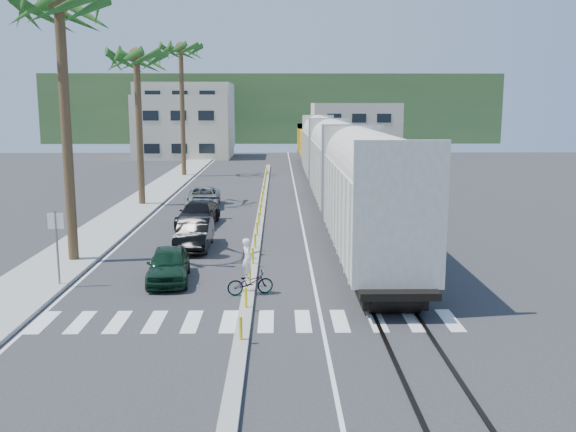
% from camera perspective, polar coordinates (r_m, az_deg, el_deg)
% --- Properties ---
extents(ground, '(140.00, 140.00, 0.00)m').
position_cam_1_polar(ground, '(23.01, -3.63, -7.69)').
color(ground, '#28282B').
rests_on(ground, ground).
extents(sidewalk, '(3.00, 90.00, 0.15)m').
position_cam_1_polar(sidewalk, '(48.36, -12.33, 1.56)').
color(sidewalk, gray).
rests_on(sidewalk, ground).
extents(rails, '(1.56, 100.00, 0.06)m').
position_cam_1_polar(rails, '(50.52, 3.55, 2.07)').
color(rails, black).
rests_on(rails, ground).
extents(median, '(0.45, 60.00, 0.85)m').
position_cam_1_polar(median, '(42.43, -2.36, 0.64)').
color(median, gray).
rests_on(median, ground).
extents(crosswalk, '(14.00, 2.20, 0.01)m').
position_cam_1_polar(crosswalk, '(21.11, -3.89, -9.32)').
color(crosswalk, silver).
rests_on(crosswalk, ground).
extents(lane_markings, '(9.42, 90.00, 0.01)m').
position_cam_1_polar(lane_markings, '(47.52, -4.80, 1.52)').
color(lane_markings, silver).
rests_on(lane_markings, ground).
extents(freight_train, '(3.00, 60.94, 5.85)m').
position_cam_1_polar(freight_train, '(47.54, 3.84, 5.06)').
color(freight_train, '#ADAB9F').
rests_on(freight_train, ground).
extents(palm_trees, '(3.50, 37.20, 13.75)m').
position_cam_1_polar(palm_trees, '(45.69, -12.92, 14.56)').
color(palm_trees, brown).
rests_on(palm_trees, ground).
extents(street_sign, '(0.60, 0.08, 3.00)m').
position_cam_1_polar(street_sign, '(25.82, -19.88, -1.79)').
color(street_sign, slate).
rests_on(street_sign, ground).
extents(buildings, '(38.00, 27.00, 10.00)m').
position_cam_1_polar(buildings, '(93.89, -5.53, 8.36)').
color(buildings, beige).
rests_on(buildings, ground).
extents(hillside, '(80.00, 20.00, 12.00)m').
position_cam_1_polar(hillside, '(121.90, -1.42, 9.54)').
color(hillside, '#385628').
rests_on(hillside, ground).
extents(car_lead, '(2.38, 4.29, 1.35)m').
position_cam_1_polar(car_lead, '(25.90, -10.58, -4.26)').
color(car_lead, black).
rests_on(car_lead, ground).
extents(car_second, '(1.58, 4.43, 1.45)m').
position_cam_1_polar(car_second, '(31.43, -8.33, -1.59)').
color(car_second, black).
rests_on(car_second, ground).
extents(car_third, '(2.89, 5.16, 1.38)m').
position_cam_1_polar(car_third, '(37.32, -7.98, 0.20)').
color(car_third, black).
rests_on(car_third, ground).
extents(car_rear, '(2.54, 4.91, 1.32)m').
position_cam_1_polar(car_rear, '(44.15, -7.58, 1.68)').
color(car_rear, '#A0A2A5').
rests_on(car_rear, ground).
extents(cyclist, '(1.44, 2.01, 2.12)m').
position_cam_1_polar(cyclist, '(23.79, -3.44, -5.43)').
color(cyclist, '#9EA0A5').
rests_on(cyclist, ground).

